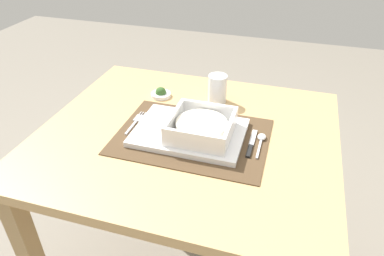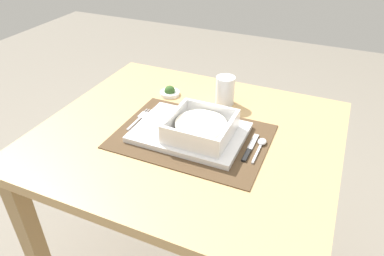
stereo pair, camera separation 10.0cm
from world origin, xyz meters
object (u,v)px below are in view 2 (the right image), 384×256
object	(u,v)px
porridge_bowl	(201,128)
drinking_glass	(225,92)
fork	(141,118)
condiment_saucer	(170,92)
butter_knife	(249,149)
spoon	(261,144)
dining_table	(188,162)

from	to	relation	value
porridge_bowl	drinking_glass	distance (m)	0.23
fork	drinking_glass	size ratio (longest dim) A/B	1.38
fork	condiment_saucer	world-z (taller)	condiment_saucer
butter_knife	porridge_bowl	bearing A→B (deg)	-175.99
butter_knife	spoon	bearing A→B (deg)	53.86
fork	spoon	bearing A→B (deg)	3.03
dining_table	drinking_glass	size ratio (longest dim) A/B	9.09
fork	porridge_bowl	bearing A→B (deg)	-6.30
porridge_bowl	fork	world-z (taller)	porridge_bowl
dining_table	butter_knife	bearing A→B (deg)	-4.91
drinking_glass	condiment_saucer	world-z (taller)	drinking_glass
dining_table	fork	xyz separation A→B (m)	(-0.16, 0.01, 0.12)
condiment_saucer	butter_knife	bearing A→B (deg)	-30.43
dining_table	porridge_bowl	world-z (taller)	porridge_bowl
spoon	drinking_glass	bearing A→B (deg)	132.85
porridge_bowl	dining_table	bearing A→B (deg)	154.40
butter_knife	condiment_saucer	size ratio (longest dim) A/B	1.95
porridge_bowl	fork	distance (m)	0.22
porridge_bowl	butter_knife	xyz separation A→B (m)	(0.14, 0.01, -0.04)
spoon	fork	bearing A→B (deg)	-177.95
butter_knife	condiment_saucer	distance (m)	0.40
condiment_saucer	fork	bearing A→B (deg)	-93.44
fork	butter_knife	world-z (taller)	butter_knife
porridge_bowl	fork	bearing A→B (deg)	172.03
spoon	porridge_bowl	bearing A→B (deg)	-165.97
dining_table	fork	bearing A→B (deg)	177.96
fork	spoon	xyz separation A→B (m)	(0.37, 0.01, 0.00)
butter_knife	condiment_saucer	bearing A→B (deg)	150.43
porridge_bowl	condiment_saucer	distance (m)	0.29
dining_table	condiment_saucer	xyz separation A→B (m)	(-0.15, 0.18, 0.12)
spoon	drinking_glass	size ratio (longest dim) A/B	1.22
butter_knife	dining_table	bearing A→B (deg)	175.95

